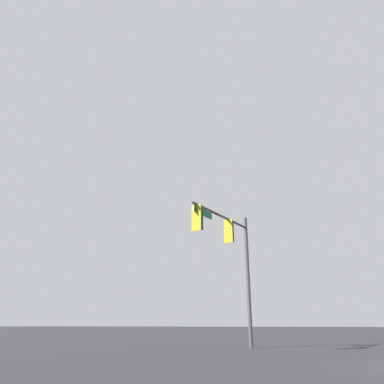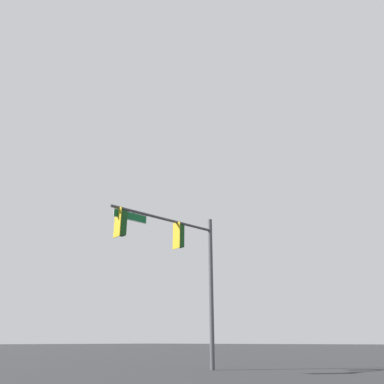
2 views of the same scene
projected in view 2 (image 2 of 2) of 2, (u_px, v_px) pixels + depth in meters
name	position (u px, v px, depth m)	size (l,w,h in m)	color
signal_pole_near	(180.00, 256.00, 17.88)	(5.96, 1.37, 7.27)	#47474C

